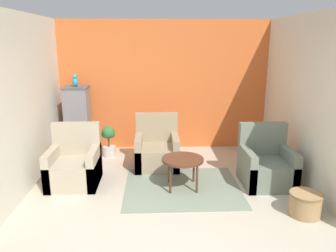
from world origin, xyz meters
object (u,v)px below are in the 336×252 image
at_px(armchair_middle, 157,151).
at_px(wicker_basket, 305,204).
at_px(birdcage, 78,121).
at_px(armchair_left, 74,166).
at_px(potted_plant, 109,140).
at_px(coffee_table, 183,161).
at_px(parrot, 75,81).
at_px(armchair_right, 266,166).

xyz_separation_m(armchair_middle, wicker_basket, (1.96, -1.86, -0.13)).
bearing_deg(birdcage, armchair_left, -80.87).
relative_size(birdcage, potted_plant, 2.26).
bearing_deg(armchair_left, coffee_table, -8.38).
xyz_separation_m(armchair_left, birdcage, (-0.24, 1.47, 0.40)).
bearing_deg(potted_plant, wicker_basket, -40.30).
relative_size(armchair_left, parrot, 3.86).
bearing_deg(wicker_basket, armchair_middle, 136.57).
bearing_deg(wicker_basket, parrot, 143.41).
height_order(birdcage, parrot, parrot).
height_order(armchair_middle, wicker_basket, armchair_middle).
xyz_separation_m(armchair_middle, parrot, (-1.59, 0.78, 1.22)).
bearing_deg(wicker_basket, coffee_table, 149.79).
bearing_deg(parrot, wicker_basket, -36.59).
bearing_deg(armchair_right, armchair_middle, 154.88).
height_order(armchair_middle, parrot, parrot).
relative_size(armchair_middle, wicker_basket, 2.21).
bearing_deg(potted_plant, birdcage, 166.57).
relative_size(coffee_table, armchair_middle, 0.68).
height_order(coffee_table, armchair_middle, armchair_middle).
relative_size(armchair_middle, birdcage, 0.69).
xyz_separation_m(armchair_left, parrot, (-0.24, 1.47, 1.22)).
xyz_separation_m(coffee_table, armchair_right, (1.38, 0.11, -0.15)).
xyz_separation_m(birdcage, wicker_basket, (3.56, -2.64, -0.53)).
relative_size(coffee_table, armchair_right, 0.68).
xyz_separation_m(armchair_left, armchair_right, (3.13, -0.14, 0.00)).
bearing_deg(parrot, armchair_middle, -26.14).
distance_m(armchair_left, armchair_middle, 1.52).
xyz_separation_m(potted_plant, wicker_basket, (2.94, -2.49, -0.17)).
bearing_deg(birdcage, coffee_table, -40.97).
relative_size(armchair_right, birdcage, 0.69).
relative_size(parrot, potted_plant, 0.40).
height_order(parrot, wicker_basket, parrot).
height_order(armchair_right, wicker_basket, armchair_right).
distance_m(coffee_table, wicker_basket, 1.84).
xyz_separation_m(armchair_left, wicker_basket, (3.32, -1.17, -0.13)).
xyz_separation_m(coffee_table, armchair_middle, (-0.39, 0.94, -0.15)).
bearing_deg(armchair_left, wicker_basket, -19.45).
height_order(armchair_left, armchair_middle, same).
bearing_deg(armchair_right, armchair_left, 177.38).
distance_m(birdcage, wicker_basket, 4.46).
height_order(coffee_table, armchair_left, armchair_left).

